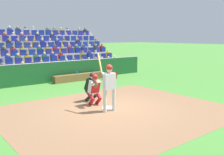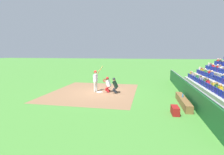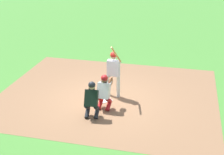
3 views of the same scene
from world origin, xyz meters
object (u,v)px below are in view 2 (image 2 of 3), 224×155
object	(u,v)px
home_plate_marker	(100,92)
catcher_crouching	(108,84)
water_bottle_on_bench	(183,96)
equipment_duffel_bag	(175,110)
home_plate_umpire	(115,85)
dugout_bench	(183,101)
batter_at_plate	(96,78)

from	to	relation	value
home_plate_marker	catcher_crouching	size ratio (longest dim) A/B	0.34
water_bottle_on_bench	equipment_duffel_bag	xyz separation A→B (m)	(-2.11, 0.76, -0.34)
home_plate_umpire	home_plate_marker	bearing A→B (deg)	85.77
home_plate_marker	dugout_bench	xyz separation A→B (m)	(-2.38, -6.11, 0.20)
equipment_duffel_bag	dugout_bench	bearing A→B (deg)	-23.43
home_plate_marker	equipment_duffel_bag	bearing A→B (deg)	-128.80
catcher_crouching	dugout_bench	xyz separation A→B (m)	(-2.55, -5.44, -0.51)
dugout_bench	equipment_duffel_bag	size ratio (longest dim) A/B	4.31
home_plate_marker	water_bottle_on_bench	distance (m)	6.50
batter_at_plate	catcher_crouching	size ratio (longest dim) A/B	1.66
equipment_duffel_bag	home_plate_marker	bearing A→B (deg)	49.49
equipment_duffel_bag	catcher_crouching	bearing A→B (deg)	44.63
water_bottle_on_bench	catcher_crouching	bearing A→B (deg)	66.54
dugout_bench	water_bottle_on_bench	bearing A→B (deg)	1.93
catcher_crouching	equipment_duffel_bag	world-z (taller)	catcher_crouching
home_plate_marker	home_plate_umpire	distance (m)	1.48
batter_at_plate	water_bottle_on_bench	world-z (taller)	batter_at_plate
home_plate_marker	home_plate_umpire	world-z (taller)	home_plate_umpire
home_plate_umpire	dugout_bench	world-z (taller)	home_plate_umpire
catcher_crouching	home_plate_umpire	xyz separation A→B (m)	(-0.27, -0.65, -0.03)
catcher_crouching	home_plate_marker	bearing A→B (deg)	104.51
catcher_crouching	water_bottle_on_bench	world-z (taller)	catcher_crouching
catcher_crouching	water_bottle_on_bench	distance (m)	5.93
home_plate_marker	batter_at_plate	size ratio (longest dim) A/B	0.20
batter_at_plate	equipment_duffel_bag	size ratio (longest dim) A/B	2.63
batter_at_plate	equipment_duffel_bag	xyz separation A→B (m)	(-4.54, -5.74, -0.89)
home_plate_marker	dugout_bench	size ratio (longest dim) A/B	0.12
water_bottle_on_bench	home_plate_umpire	bearing A→B (deg)	66.40
catcher_crouching	home_plate_umpire	bearing A→B (deg)	-112.49
home_plate_marker	water_bottle_on_bench	bearing A→B (deg)	-109.74
home_plate_marker	equipment_duffel_bag	world-z (taller)	equipment_duffel_bag
dugout_bench	batter_at_plate	bearing A→B (deg)	68.01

